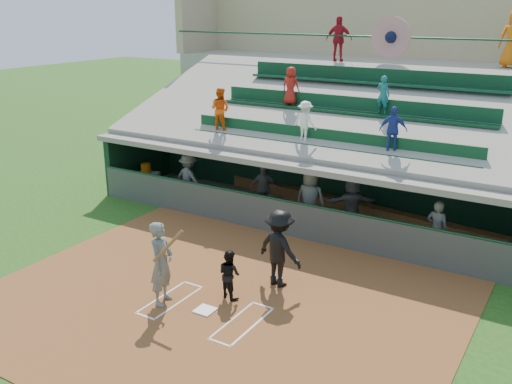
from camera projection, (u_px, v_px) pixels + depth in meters
The scene contains 19 objects.
ground at pixel (205, 312), 13.15m from camera, with size 100.00×100.00×0.00m, color #204B15.
dirt_slab at pixel (217, 302), 13.56m from camera, with size 11.00×9.00×0.02m, color brown.
home_plate at pixel (205, 310), 13.14m from camera, with size 0.43×0.43×0.03m, color white.
batters_box_chalk at pixel (205, 311), 13.15m from camera, with size 2.65×1.85×0.01m.
dugout_floor at pixel (327, 221), 18.63m from camera, with size 16.00×3.50×0.04m, color gray.
concourse_slab at pixel (397, 118), 23.41m from camera, with size 20.00×3.00×4.60m, color gray.
grandstand at pixel (371, 133), 21.00m from camera, with size 20.40×10.40×7.80m.
batter_at_plate at pixel (162, 263), 13.22m from camera, with size 0.95×0.84×2.03m.
catcher at pixel (229, 274), 13.60m from camera, with size 0.59×0.46×1.21m, color black.
home_umpire at pixel (279, 248), 14.09m from camera, with size 1.28×0.74×1.98m, color black.
dugout_bench at pixel (340, 204), 19.54m from camera, with size 13.32×0.40×0.40m, color #966336.
white_table at pixel (148, 182), 21.48m from camera, with size 0.80×0.60×0.70m, color silver.
water_cooler at pixel (146, 168), 21.33m from camera, with size 0.36×0.36×0.36m, color #C45D0B.
dugout_player_a at pixel (189, 179), 20.02m from camera, with size 1.15×0.66×1.78m, color #60635D.
dugout_player_b at pixel (264, 188), 19.23m from camera, with size 0.96×0.40×1.63m, color #535550.
dugout_player_c at pixel (310, 199), 17.67m from camera, with size 0.95×0.62×1.94m, color #555853.
dugout_player_d at pixel (352, 204), 17.58m from camera, with size 1.59×0.50×1.71m, color #535651.
dugout_player_e at pixel (437, 229), 15.69m from camera, with size 0.60×0.39×1.65m, color #51544F.
concourse_staff_a at pixel (339, 39), 22.36m from camera, with size 1.02×0.42×1.73m, color #AB1320.
Camera 1 is at (7.03, -9.34, 6.73)m, focal length 40.00 mm.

